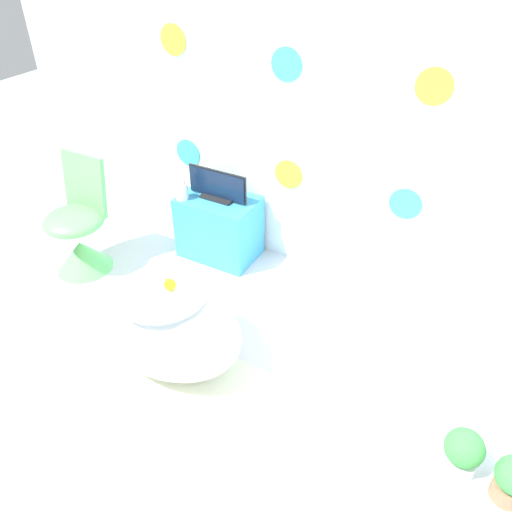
# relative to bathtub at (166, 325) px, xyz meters

# --- Properties ---
(ground_plane) EXTENTS (12.00, 12.00, 0.00)m
(ground_plane) POSITION_rel_bathtub_xyz_m (0.12, -0.78, -0.28)
(ground_plane) COLOR silver
(wall_back_dotted) EXTENTS (4.83, 0.05, 2.60)m
(wall_back_dotted) POSITION_rel_bathtub_xyz_m (0.12, 1.36, 1.02)
(wall_back_dotted) COLOR white
(wall_back_dotted) RESTS_ON ground_plane
(rug) EXTENTS (1.40, 0.73, 0.01)m
(rug) POSITION_rel_bathtub_xyz_m (0.00, -0.17, -0.28)
(rug) COLOR silver
(rug) RESTS_ON ground_plane
(bathtub) EXTENTS (0.97, 0.65, 0.55)m
(bathtub) POSITION_rel_bathtub_xyz_m (0.00, 0.00, 0.00)
(bathtub) COLOR white
(bathtub) RESTS_ON ground_plane
(rubber_duck) EXTENTS (0.07, 0.08, 0.08)m
(rubber_duck) POSITION_rel_bathtub_xyz_m (0.04, 0.02, 0.32)
(rubber_duck) COLOR yellow
(rubber_duck) RESTS_ON bathtub
(chair) EXTENTS (0.45, 0.45, 0.88)m
(chair) POSITION_rel_bathtub_xyz_m (-1.16, 0.45, 0.00)
(chair) COLOR #66C166
(chair) RESTS_ON ground_plane
(tv_cabinet) EXTENTS (0.59, 0.40, 0.51)m
(tv_cabinet) POSITION_rel_bathtub_xyz_m (-0.33, 1.11, -0.03)
(tv_cabinet) COLOR #389ED6
(tv_cabinet) RESTS_ON ground_plane
(tv) EXTENTS (0.49, 0.12, 0.23)m
(tv) POSITION_rel_bathtub_xyz_m (-0.33, 1.11, 0.33)
(tv) COLOR black
(tv) RESTS_ON tv_cabinet
(vase) EXTENTS (0.09, 0.09, 0.16)m
(vase) POSITION_rel_bathtub_xyz_m (-0.57, 0.98, 0.30)
(vase) COLOR white
(vase) RESTS_ON tv_cabinet
(side_table) EXTENTS (0.41, 0.32, 0.51)m
(side_table) POSITION_rel_bathtub_xyz_m (1.77, -0.29, 0.12)
(side_table) COLOR silver
(side_table) RESTS_ON ground_plane
(potted_plant_left) EXTENTS (0.15, 0.15, 0.22)m
(potted_plant_left) POSITION_rel_bathtub_xyz_m (1.68, -0.28, 0.35)
(potted_plant_left) COLOR white
(potted_plant_left) RESTS_ON side_table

